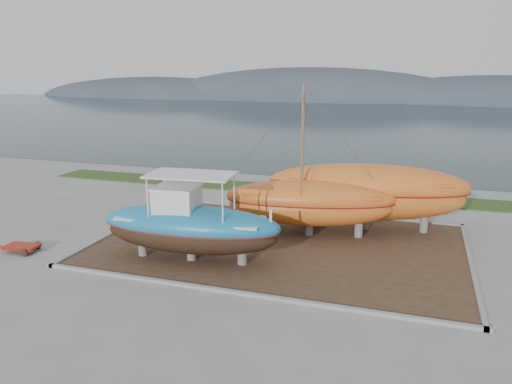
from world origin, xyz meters
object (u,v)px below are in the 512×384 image
(blue_caique, at_px, (190,217))
(red_trailer, at_px, (22,248))
(white_dinghy, at_px, (196,218))
(orange_bare_hull, at_px, (367,198))
(orange_sailboat, at_px, (311,162))

(blue_caique, distance_m, red_trailer, 8.83)
(blue_caique, bearing_deg, white_dinghy, 107.08)
(blue_caique, xyz_separation_m, white_dinghy, (-1.80, 4.44, -1.46))
(blue_caique, bearing_deg, orange_bare_hull, 40.04)
(white_dinghy, bearing_deg, orange_sailboat, 9.88)
(orange_sailboat, relative_size, red_trailer, 3.80)
(blue_caique, xyz_separation_m, red_trailer, (-8.46, -1.58, -1.95))
(orange_sailboat, distance_m, orange_bare_hull, 4.05)
(orange_bare_hull, distance_m, red_trailer, 18.09)
(blue_caique, distance_m, white_dinghy, 5.01)
(orange_sailboat, xyz_separation_m, red_trailer, (-12.96, -6.82, -3.89))
(orange_bare_hull, bearing_deg, blue_caique, -142.43)
(white_dinghy, height_order, orange_bare_hull, orange_bare_hull)
(blue_caique, bearing_deg, red_trailer, -174.36)
(blue_caique, height_order, orange_bare_hull, blue_caique)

